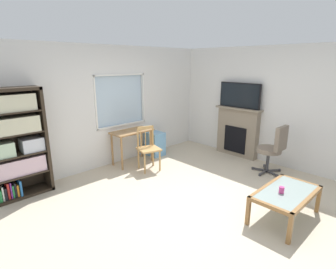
% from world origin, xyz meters
% --- Properties ---
extents(ground, '(6.07, 5.91, 0.02)m').
position_xyz_m(ground, '(0.00, 0.00, -0.01)').
color(ground, beige).
extents(wall_back_with_window, '(5.07, 0.15, 2.52)m').
position_xyz_m(wall_back_with_window, '(-0.03, 2.46, 1.25)').
color(wall_back_with_window, silver).
rests_on(wall_back_with_window, ground).
extents(wall_right, '(0.12, 5.11, 2.52)m').
position_xyz_m(wall_right, '(2.60, 0.00, 1.26)').
color(wall_right, silver).
rests_on(wall_right, ground).
extents(bookshelf, '(0.90, 0.38, 1.80)m').
position_xyz_m(bookshelf, '(-1.90, 2.21, 0.95)').
color(bookshelf, '#2D2319').
rests_on(bookshelf, ground).
extents(desk_under_window, '(0.91, 0.46, 0.74)m').
position_xyz_m(desk_under_window, '(0.33, 2.11, 0.61)').
color(desk_under_window, '#A37547').
rests_on(desk_under_window, ground).
extents(wooden_chair, '(0.51, 0.50, 0.90)m').
position_xyz_m(wooden_chair, '(0.35, 1.59, 0.46)').
color(wooden_chair, tan).
rests_on(wooden_chair, ground).
extents(plastic_drawer_unit, '(0.35, 0.40, 0.56)m').
position_xyz_m(plastic_drawer_unit, '(1.03, 2.16, 0.28)').
color(plastic_drawer_unit, '#72ADDB').
rests_on(plastic_drawer_unit, ground).
extents(fireplace, '(0.26, 1.12, 1.16)m').
position_xyz_m(fireplace, '(2.44, 0.78, 0.58)').
color(fireplace, gray).
rests_on(fireplace, ground).
extents(tv, '(0.06, 1.01, 0.57)m').
position_xyz_m(tv, '(2.42, 0.78, 1.45)').
color(tv, black).
rests_on(tv, fireplace).
extents(office_chair, '(0.56, 0.58, 1.00)m').
position_xyz_m(office_chair, '(1.99, -0.31, 0.55)').
color(office_chair, '#7A6B5B').
rests_on(office_chair, ground).
extents(coffee_table, '(1.09, 0.61, 0.42)m').
position_xyz_m(coffee_table, '(0.59, -1.16, 0.37)').
color(coffee_table, '#8C9E99').
rests_on(coffee_table, ground).
extents(sippy_cup, '(0.07, 0.07, 0.09)m').
position_xyz_m(sippy_cup, '(0.48, -1.13, 0.47)').
color(sippy_cup, '#DB3D84').
rests_on(sippy_cup, coffee_table).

